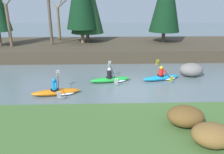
{
  "coord_description": "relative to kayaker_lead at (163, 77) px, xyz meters",
  "views": [
    {
      "loc": [
        -2.03,
        -11.84,
        5.07
      ],
      "look_at": [
        -1.61,
        1.27,
        0.55
      ],
      "focal_mm": 35.0,
      "sensor_mm": 36.0,
      "label": 1
    }
  ],
  "objects": [
    {
      "name": "bare_tree_mid_downstream",
      "position": [
        -8.86,
        10.23,
        3.07
      ],
      "size": [
        2.61,
        2.58,
        4.65
      ],
      "color": "#7A664C",
      "rests_on": "riverbank_far"
    },
    {
      "name": "bare_tree_mid_upstream",
      "position": [
        -9.13,
        7.73,
        4.35
      ],
      "size": [
        4.05,
        4.0,
        7.38
      ],
      "color": "brown",
      "rests_on": "riverbank_far"
    },
    {
      "name": "riverbank_far",
      "position": [
        -1.9,
        8.37,
        0.34
      ],
      "size": [
        44.0,
        8.46,
        1.07
      ],
      "color": "#473D2D",
      "rests_on": "ground"
    },
    {
      "name": "riverbank_near",
      "position": [
        -1.9,
        -8.01,
        0.13
      ],
      "size": [
        44.0,
        6.17,
        0.65
      ],
      "color": "#476B33",
      "rests_on": "ground"
    },
    {
      "name": "ground_plane",
      "position": [
        -1.9,
        -2.17,
        -0.2
      ],
      "size": [
        90.0,
        90.0,
        0.0
      ],
      "primitive_type": "plane",
      "color": "slate"
    },
    {
      "name": "shrub_clump_nearest",
      "position": [
        -0.94,
        -6.86,
        0.82
      ],
      "size": [
        1.38,
        1.15,
        0.75
      ],
      "color": "brown",
      "rests_on": "riverbank_near"
    },
    {
      "name": "shrub_clump_second",
      "position": [
        -0.5,
        -8.09,
        0.82
      ],
      "size": [
        1.35,
        1.12,
        0.73
      ],
      "color": "brown",
      "rests_on": "riverbank_near"
    },
    {
      "name": "boulder_midstream",
      "position": [
        2.23,
        0.74,
        0.28
      ],
      "size": [
        1.68,
        1.32,
        0.95
      ],
      "color": "gray",
      "rests_on": "ground"
    },
    {
      "name": "bare_tree_upstream",
      "position": [
        -12.72,
        6.81,
        3.28
      ],
      "size": [
        2.85,
        2.81,
        5.1
      ],
      "color": "brown",
      "rests_on": "riverbank_far"
    },
    {
      "name": "kayaker_middle",
      "position": [
        -3.5,
        -0.29,
        0.0
      ],
      "size": [
        2.79,
        2.06,
        1.2
      ],
      "rotation": [
        0.0,
        0.0,
        0.2
      ],
      "color": "green",
      "rests_on": "ground"
    },
    {
      "name": "kayaker_lead",
      "position": [
        0.0,
        0.0,
        0.0
      ],
      "size": [
        2.77,
        2.03,
        1.2
      ],
      "rotation": [
        0.0,
        0.0,
        0.28
      ],
      "color": "#1993D6",
      "rests_on": "ground"
    },
    {
      "name": "kayaker_trailing",
      "position": [
        -6.67,
        -2.32,
        0.0
      ],
      "size": [
        2.79,
        2.06,
        1.2
      ],
      "rotation": [
        0.0,
        0.0,
        0.2
      ],
      "color": "orange",
      "rests_on": "ground"
    }
  ]
}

